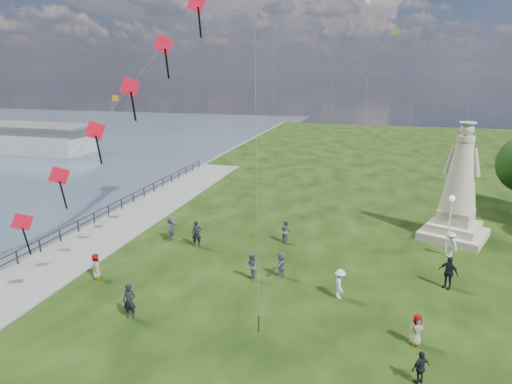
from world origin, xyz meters
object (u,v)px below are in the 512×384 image
(lamppost, at_px, (450,212))
(person_9, at_px, (448,272))
(person_3, at_px, (421,368))
(person_6, at_px, (197,234))
(pier_pavilion, at_px, (9,137))
(person_7, at_px, (286,231))
(person_2, at_px, (340,284))
(person_10, at_px, (96,266))
(person_4, at_px, (417,330))
(person_0, at_px, (130,301))
(person_11, at_px, (281,265))
(person_1, at_px, (251,267))
(person_5, at_px, (171,228))
(statue, at_px, (458,196))
(person_8, at_px, (450,244))

(lamppost, xyz_separation_m, person_9, (-0.70, -5.45, -1.96))
(person_3, distance_m, person_6, 17.59)
(pier_pavilion, bearing_deg, person_7, -28.22)
(person_2, height_order, person_10, person_2)
(pier_pavilion, distance_m, person_4, 70.73)
(person_0, height_order, person_10, person_0)
(person_3, distance_m, person_11, 10.46)
(person_1, distance_m, person_10, 9.31)
(person_4, xyz_separation_m, person_7, (-8.12, 10.38, 0.12))
(person_5, relative_size, person_7, 1.06)
(person_4, xyz_separation_m, person_11, (-7.30, 4.93, 0.06))
(person_11, bearing_deg, person_3, 51.74)
(statue, relative_size, person_7, 4.97)
(statue, xyz_separation_m, person_4, (-3.80, -14.53, -2.51))
(person_0, xyz_separation_m, person_5, (-2.65, 10.07, -0.01))
(person_6, xyz_separation_m, person_7, (5.95, 2.37, -0.08))
(statue, height_order, person_2, statue)
(person_4, bearing_deg, pier_pavilion, 128.43)
(person_5, height_order, person_10, person_5)
(lamppost, bearing_deg, person_0, -141.83)
(person_9, height_order, person_11, person_9)
(person_3, xyz_separation_m, person_4, (0.06, 2.62, 0.03))
(pier_pavilion, relative_size, person_11, 18.60)
(person_2, distance_m, person_6, 11.38)
(statue, bearing_deg, person_6, -137.39)
(person_6, height_order, person_8, person_6)
(statue, distance_m, person_7, 12.85)
(person_10, bearing_deg, person_3, -132.35)
(person_8, bearing_deg, person_4, -56.24)
(person_3, distance_m, person_4, 2.62)
(person_2, bearing_deg, person_3, -163.76)
(person_5, relative_size, person_6, 0.96)
(statue, relative_size, person_6, 4.52)
(person_4, height_order, person_11, person_11)
(person_2, height_order, person_3, person_2)
(person_3, height_order, person_5, person_5)
(person_1, xyz_separation_m, person_11, (1.62, 0.91, -0.07))
(person_0, bearing_deg, statue, 36.34)
(person_5, relative_size, person_8, 1.04)
(statue, relative_size, person_10, 5.55)
(pier_pavilion, xyz_separation_m, person_5, (43.28, -29.40, -0.92))
(statue, xyz_separation_m, person_7, (-11.92, -4.14, -2.39))
(person_3, xyz_separation_m, person_11, (-7.24, 7.55, 0.08))
(person_1, height_order, person_4, person_1)
(pier_pavilion, height_order, person_3, pier_pavilion)
(pier_pavilion, xyz_separation_m, person_10, (41.65, -36.15, -1.06))
(pier_pavilion, xyz_separation_m, person_1, (50.71, -34.01, -0.96))
(person_1, xyz_separation_m, person_6, (-5.16, 3.99, 0.08))
(person_2, height_order, person_9, person_9)
(pier_pavilion, bearing_deg, person_6, -33.38)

